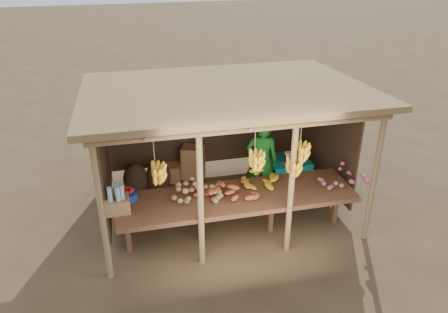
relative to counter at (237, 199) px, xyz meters
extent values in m
plane|color=brown|center=(0.00, 0.95, -0.74)|extent=(60.00, 60.00, 0.00)
cylinder|color=#98784E|center=(-2.10, -0.55, 0.36)|extent=(0.09, 0.09, 2.20)
cylinder|color=#98784E|center=(2.10, -0.55, 0.36)|extent=(0.09, 0.09, 2.20)
cylinder|color=#98784E|center=(-2.10, 2.45, 0.36)|extent=(0.09, 0.09, 2.20)
cylinder|color=#98784E|center=(2.10, 2.45, 0.36)|extent=(0.09, 0.09, 2.20)
cylinder|color=#98784E|center=(-0.70, -0.55, 0.36)|extent=(0.09, 0.09, 2.20)
cylinder|color=#98784E|center=(0.70, -0.55, 0.36)|extent=(0.09, 0.09, 2.20)
cylinder|color=#98784E|center=(0.00, -0.55, 1.46)|extent=(4.40, 0.09, 0.09)
cylinder|color=#98784E|center=(0.00, 2.45, 1.46)|extent=(4.40, 0.09, 0.09)
cube|color=olive|center=(0.00, 0.95, 1.55)|extent=(4.70, 3.50, 0.28)
cube|color=#422E1E|center=(0.00, 2.43, 0.47)|extent=(4.20, 0.04, 1.98)
cube|color=#422E1E|center=(-2.08, 1.15, 0.47)|extent=(0.04, 2.40, 1.98)
cube|color=#422E1E|center=(2.08, 1.15, 0.47)|extent=(0.04, 2.40, 1.98)
cube|color=brown|center=(0.00, 0.00, 0.02)|extent=(3.90, 1.05, 0.08)
cube|color=brown|center=(-1.80, 0.00, -0.38)|extent=(0.08, 0.08, 0.72)
cube|color=brown|center=(-0.60, 0.00, -0.38)|extent=(0.08, 0.08, 0.72)
cube|color=brown|center=(0.60, 0.00, -0.38)|extent=(0.08, 0.08, 0.72)
cube|color=brown|center=(1.80, 0.00, -0.38)|extent=(0.08, 0.08, 0.72)
cylinder|color=navy|center=(-1.76, 0.29, 0.12)|extent=(0.35, 0.35, 0.12)
cube|color=#9D7046|center=(-1.90, -0.04, 0.18)|extent=(0.38, 0.30, 0.24)
imported|color=#197321|center=(0.76, 1.07, 0.08)|extent=(0.69, 0.56, 1.64)
cube|color=brown|center=(1.35, 1.21, -0.42)|extent=(0.72, 0.62, 0.64)
cube|color=#0C8A84|center=(1.35, 1.21, -0.06)|extent=(0.80, 0.70, 0.06)
cube|color=#9D7046|center=(-0.38, 2.15, -0.54)|extent=(0.53, 0.47, 0.35)
cube|color=#9D7046|center=(-0.38, 2.15, -0.19)|extent=(0.53, 0.47, 0.35)
cube|color=#9D7046|center=(-0.87, 2.15, -0.54)|extent=(0.53, 0.47, 0.35)
ellipsoid|color=#422E1E|center=(-1.59, 1.95, -0.45)|extent=(0.50, 0.50, 0.67)
ellipsoid|color=#422E1E|center=(-1.14, 1.95, -0.45)|extent=(0.50, 0.50, 0.67)
camera|label=1|loc=(-1.59, -5.88, 3.82)|focal=35.00mm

